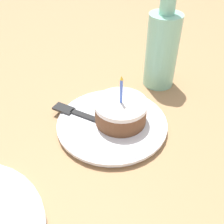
% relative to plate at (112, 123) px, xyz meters
% --- Properties ---
extents(ground_plane, '(2.40, 2.40, 0.04)m').
position_rel_plate_xyz_m(ground_plane, '(-0.02, 0.01, -0.03)').
color(ground_plane, '#9E754C').
rests_on(ground_plane, ground).
extents(plate, '(0.23, 0.23, 0.02)m').
position_rel_plate_xyz_m(plate, '(0.00, 0.00, 0.00)').
color(plate, silver).
rests_on(plate, ground_plane).
extents(cake_slice, '(0.11, 0.11, 0.11)m').
position_rel_plate_xyz_m(cake_slice, '(0.01, 0.02, 0.03)').
color(cake_slice, brown).
rests_on(cake_slice, plate).
extents(fork, '(0.15, 0.10, 0.00)m').
position_rel_plate_xyz_m(fork, '(-0.05, -0.05, 0.01)').
color(fork, '#262626').
rests_on(fork, plate).
extents(bottle, '(0.08, 0.08, 0.24)m').
position_rel_plate_xyz_m(bottle, '(-0.08, 0.19, 0.09)').
color(bottle, '#8CD1B2').
rests_on(bottle, ground_plane).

